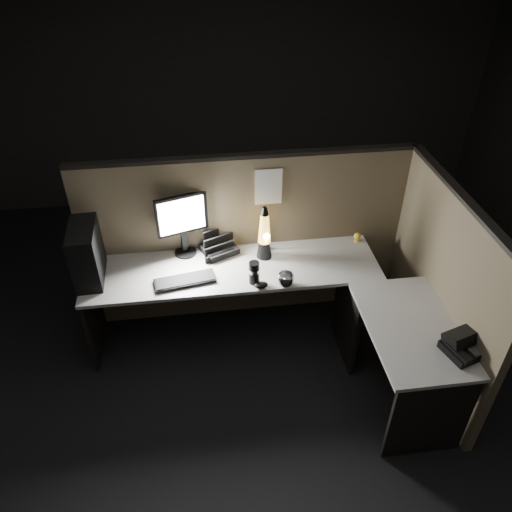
{
  "coord_description": "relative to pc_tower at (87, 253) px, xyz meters",
  "views": [
    {
      "loc": [
        -0.37,
        -2.46,
        3.14
      ],
      "look_at": [
        0.0,
        0.35,
        1.02
      ],
      "focal_mm": 35.0,
      "sensor_mm": 36.0,
      "label": 1
    }
  ],
  "objects": [
    {
      "name": "clip_lamp",
      "position": [
        1.35,
        0.11,
        -0.08
      ],
      "size": [
        0.05,
        0.19,
        0.25
      ],
      "color": "silver",
      "rests_on": "desk"
    },
    {
      "name": "room_shell",
      "position": [
        1.22,
        -0.63,
        0.67
      ],
      "size": [
        6.0,
        6.0,
        6.0
      ],
      "color": "silver",
      "rests_on": "ground"
    },
    {
      "name": "organizer",
      "position": [
        0.98,
        0.21,
        -0.18
      ],
      "size": [
        0.33,
        0.31,
        0.2
      ],
      "rotation": [
        0.0,
        0.0,
        0.41
      ],
      "color": "black",
      "rests_on": "desk"
    },
    {
      "name": "pinned_paper",
      "position": [
        1.39,
        0.26,
        0.31
      ],
      "size": [
        0.21,
        0.0,
        0.3
      ],
      "primitive_type": "cube",
      "color": "white",
      "rests_on": "partition_back"
    },
    {
      "name": "desk",
      "position": [
        1.4,
        -0.38,
        -0.37
      ],
      "size": [
        2.6,
        1.6,
        0.73
      ],
      "color": "#B3AFA9",
      "rests_on": "ground"
    },
    {
      "name": "travel_mug",
      "position": [
        1.22,
        -0.23,
        -0.13
      ],
      "size": [
        0.08,
        0.08,
        0.19
      ],
      "primitive_type": "cylinder",
      "color": "black",
      "rests_on": "desk"
    },
    {
      "name": "pc_tower",
      "position": [
        0.0,
        0.0,
        0.0
      ],
      "size": [
        0.21,
        0.43,
        0.44
      ],
      "primitive_type": "cube",
      "rotation": [
        0.0,
        0.0,
        0.04
      ],
      "color": "black",
      "rests_on": "desk"
    },
    {
      "name": "floor",
      "position": [
        1.22,
        -0.63,
        -0.95
      ],
      "size": [
        6.0,
        6.0,
        0.0
      ],
      "primitive_type": "plane",
      "color": "black",
      "rests_on": "ground"
    },
    {
      "name": "partition_right",
      "position": [
        2.55,
        -0.53,
        -0.2
      ],
      "size": [
        0.06,
        1.66,
        1.5
      ],
      "primitive_type": "cube",
      "color": "brown",
      "rests_on": "ground"
    },
    {
      "name": "lava_lamp",
      "position": [
        1.34,
        0.09,
        -0.03
      ],
      "size": [
        0.12,
        0.12,
        0.46
      ],
      "color": "black",
      "rests_on": "desk"
    },
    {
      "name": "steel_mug",
      "position": [
        1.45,
        -0.29,
        -0.17
      ],
      "size": [
        0.16,
        0.16,
        0.1
      ],
      "primitive_type": "imported",
      "rotation": [
        0.0,
        0.0,
        -0.34
      ],
      "color": "silver",
      "rests_on": "desk"
    },
    {
      "name": "desk_phone",
      "position": [
        2.46,
        -1.08,
        -0.16
      ],
      "size": [
        0.31,
        0.3,
        0.15
      ],
      "rotation": [
        0.0,
        0.0,
        0.3
      ],
      "color": "black",
      "rests_on": "desk"
    },
    {
      "name": "monitor",
      "position": [
        0.71,
        0.22,
        0.1
      ],
      "size": [
        0.4,
        0.18,
        0.53
      ],
      "rotation": [
        0.0,
        0.0,
        0.29
      ],
      "color": "black",
      "rests_on": "desk"
    },
    {
      "name": "figurine",
      "position": [
        2.14,
        0.19,
        -0.17
      ],
      "size": [
        0.06,
        0.06,
        0.06
      ],
      "primitive_type": "sphere",
      "color": "yellow",
      "rests_on": "desk"
    },
    {
      "name": "mouse",
      "position": [
        1.26,
        -0.29,
        -0.2
      ],
      "size": [
        0.1,
        0.08,
        0.04
      ],
      "primitive_type": "ellipsoid",
      "rotation": [
        0.0,
        0.0,
        0.04
      ],
      "color": "black",
      "rests_on": "desk"
    },
    {
      "name": "partition_back",
      "position": [
        1.22,
        0.3,
        -0.2
      ],
      "size": [
        2.66,
        0.06,
        1.5
      ],
      "primitive_type": "cube",
      "color": "brown",
      "rests_on": "ground"
    },
    {
      "name": "keyboard",
      "position": [
        0.7,
        -0.15,
        -0.21
      ],
      "size": [
        0.48,
        0.23,
        0.02
      ],
      "primitive_type": "cube",
      "rotation": [
        0.0,
        0.0,
        0.17
      ],
      "color": "black",
      "rests_on": "desk"
    }
  ]
}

